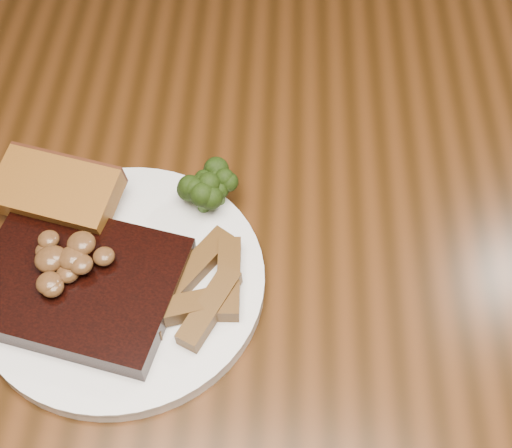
{
  "coord_description": "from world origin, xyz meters",
  "views": [
    {
      "loc": [
        0.02,
        -0.39,
        1.34
      ],
      "look_at": [
        0.01,
        0.01,
        0.78
      ],
      "focal_mm": 50.0,
      "sensor_mm": 36.0,
      "label": 1
    }
  ],
  "objects_px": {
    "dining_table": "(248,301)",
    "chair_far": "(297,0)",
    "plate": "(123,282)",
    "garlic_bread": "(61,204)",
    "steak": "(78,284)",
    "potato_wedges": "(181,274)"
  },
  "relations": [
    {
      "from": "steak",
      "to": "garlic_bread",
      "type": "bearing_deg",
      "value": 124.25
    },
    {
      "from": "dining_table",
      "to": "chair_far",
      "type": "distance_m",
      "value": 0.7
    },
    {
      "from": "garlic_bread",
      "to": "potato_wedges",
      "type": "height_order",
      "value": "garlic_bread"
    },
    {
      "from": "plate",
      "to": "steak",
      "type": "distance_m",
      "value": 0.04
    },
    {
      "from": "chair_far",
      "to": "plate",
      "type": "bearing_deg",
      "value": 70.03
    },
    {
      "from": "plate",
      "to": "garlic_bread",
      "type": "relative_size",
      "value": 2.28
    },
    {
      "from": "steak",
      "to": "dining_table",
      "type": "bearing_deg",
      "value": 33.84
    },
    {
      "from": "dining_table",
      "to": "potato_wedges",
      "type": "height_order",
      "value": "potato_wedges"
    },
    {
      "from": "steak",
      "to": "potato_wedges",
      "type": "relative_size",
      "value": 1.72
    },
    {
      "from": "plate",
      "to": "garlic_bread",
      "type": "xyz_separation_m",
      "value": [
        -0.07,
        0.08,
        0.02
      ]
    },
    {
      "from": "dining_table",
      "to": "potato_wedges",
      "type": "xyz_separation_m",
      "value": [
        -0.06,
        -0.04,
        0.12
      ]
    },
    {
      "from": "steak",
      "to": "garlic_bread",
      "type": "distance_m",
      "value": 0.1
    },
    {
      "from": "plate",
      "to": "garlic_bread",
      "type": "bearing_deg",
      "value": 132.88
    },
    {
      "from": "plate",
      "to": "garlic_bread",
      "type": "height_order",
      "value": "garlic_bread"
    },
    {
      "from": "dining_table",
      "to": "garlic_bread",
      "type": "distance_m",
      "value": 0.22
    },
    {
      "from": "dining_table",
      "to": "chair_far",
      "type": "xyz_separation_m",
      "value": [
        0.05,
        0.69,
        -0.12
      ]
    },
    {
      "from": "dining_table",
      "to": "chair_far",
      "type": "height_order",
      "value": "chair_far"
    },
    {
      "from": "potato_wedges",
      "to": "chair_far",
      "type": "bearing_deg",
      "value": 81.15
    },
    {
      "from": "steak",
      "to": "potato_wedges",
      "type": "bearing_deg",
      "value": 22.9
    },
    {
      "from": "chair_far",
      "to": "garlic_bread",
      "type": "height_order",
      "value": "chair_far"
    },
    {
      "from": "dining_table",
      "to": "steak",
      "type": "xyz_separation_m",
      "value": [
        -0.15,
        -0.06,
        0.12
      ]
    },
    {
      "from": "chair_far",
      "to": "potato_wedges",
      "type": "distance_m",
      "value": 0.78
    }
  ]
}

